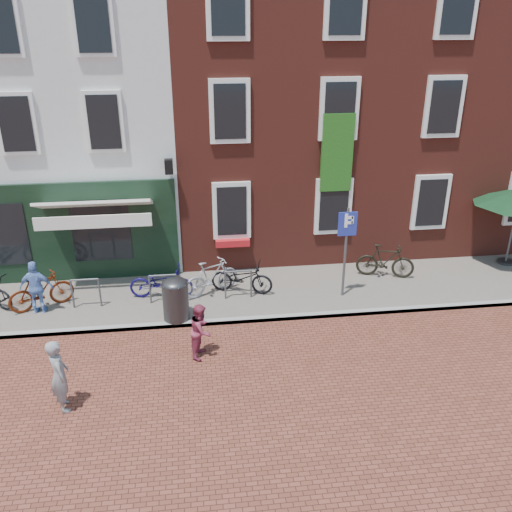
{
  "coord_description": "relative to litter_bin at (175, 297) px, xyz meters",
  "views": [
    {
      "loc": [
        -0.69,
        -11.93,
        7.25
      ],
      "look_at": [
        0.97,
        1.08,
        1.37
      ],
      "focal_mm": 38.44,
      "sensor_mm": 36.0,
      "label": 1
    }
  ],
  "objects": [
    {
      "name": "bicycle_5",
      "position": [
        6.04,
        1.67,
        -0.12
      ],
      "size": [
        1.73,
        0.97,
        1.0
      ],
      "primitive_type": "imported",
      "rotation": [
        0.0,
        0.0,
        1.25
      ],
      "color": "black",
      "rests_on": "sidewalk"
    },
    {
      "name": "boy",
      "position": [
        0.58,
        -1.55,
        -0.07
      ],
      "size": [
        0.67,
        0.76,
        1.3
      ],
      "primitive_type": "imported",
      "rotation": [
        0.0,
        0.0,
        1.24
      ],
      "color": "#94334C",
      "rests_on": "ground"
    },
    {
      "name": "bicycle_2",
      "position": [
        -0.4,
        1.2,
        -0.17
      ],
      "size": [
        1.78,
        0.8,
        0.9
      ],
      "primitive_type": "imported",
      "rotation": [
        0.0,
        0.0,
        1.45
      ],
      "color": "#120B4D",
      "rests_on": "sidewalk"
    },
    {
      "name": "building_brick_mid",
      "position": [
        3.16,
        6.7,
        4.28
      ],
      "size": [
        6.0,
        8.0,
        10.0
      ],
      "primitive_type": "cube",
      "color": "maroon",
      "rests_on": "ground"
    },
    {
      "name": "litter_bin",
      "position": [
        0.0,
        0.0,
        0.0
      ],
      "size": [
        0.65,
        0.65,
        1.2
      ],
      "color": "#323234",
      "rests_on": "sidewalk"
    },
    {
      "name": "sidewalk",
      "position": [
        2.16,
        1.2,
        -0.67
      ],
      "size": [
        24.0,
        3.0,
        0.1
      ],
      "primitive_type": "cube",
      "color": "slate",
      "rests_on": "ground"
    },
    {
      "name": "building_stucco",
      "position": [
        -3.84,
        6.7,
        3.78
      ],
      "size": [
        8.0,
        8.0,
        9.0
      ],
      "primitive_type": "cube",
      "color": "silver",
      "rests_on": "ground"
    },
    {
      "name": "building_brick_right",
      "position": [
        9.16,
        6.7,
        4.28
      ],
      "size": [
        6.0,
        8.0,
        10.0
      ],
      "primitive_type": "cube",
      "color": "maroon",
      "rests_on": "ground"
    },
    {
      "name": "bicycle_3",
      "position": [
        0.96,
        1.24,
        -0.12
      ],
      "size": [
        1.7,
        1.18,
        1.0
      ],
      "primitive_type": "imported",
      "rotation": [
        0.0,
        0.0,
        2.04
      ],
      "color": "#98989B",
      "rests_on": "sidewalk"
    },
    {
      "name": "bicycle_4",
      "position": [
        1.79,
        1.21,
        -0.17
      ],
      "size": [
        1.82,
        1.1,
        0.9
      ],
      "primitive_type": "imported",
      "rotation": [
        0.0,
        0.0,
        1.26
      ],
      "color": "black",
      "rests_on": "sidewalk"
    },
    {
      "name": "cafe_person",
      "position": [
        -3.51,
        0.77,
        0.1
      ],
      "size": [
        0.86,
        0.41,
        1.43
      ],
      "primitive_type": "imported",
      "rotation": [
        0.0,
        0.0,
        3.07
      ],
      "color": "#6C91D5",
      "rests_on": "sidewalk"
    },
    {
      "name": "woman",
      "position": [
        -2.21,
        -3.06,
        0.06
      ],
      "size": [
        0.56,
        0.67,
        1.56
      ],
      "primitive_type": "imported",
      "rotation": [
        0.0,
        0.0,
        1.96
      ],
      "color": "gray",
      "rests_on": "ground"
    },
    {
      "name": "parking_sign",
      "position": [
        4.51,
        0.68,
        1.07
      ],
      "size": [
        0.5,
        0.08,
        2.53
      ],
      "color": "#4C4C4F",
      "rests_on": "sidewalk"
    },
    {
      "name": "ground",
      "position": [
        1.16,
        -0.3,
        -0.72
      ],
      "size": [
        80.0,
        80.0,
        0.0
      ],
      "primitive_type": "plane",
      "color": "brown"
    },
    {
      "name": "bicycle_1",
      "position": [
        -3.48,
        1.0,
        -0.12
      ],
      "size": [
        1.71,
        1.14,
        1.0
      ],
      "primitive_type": "imported",
      "rotation": [
        0.0,
        0.0,
        2.01
      ],
      "color": "#541C09",
      "rests_on": "sidewalk"
    }
  ]
}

